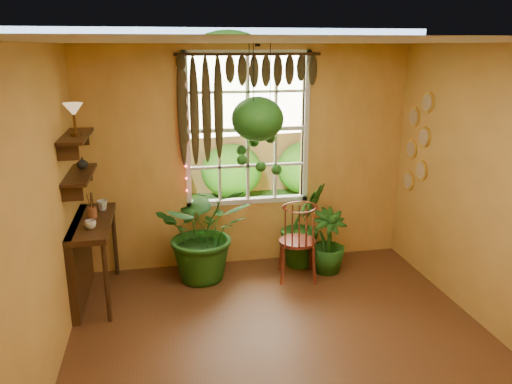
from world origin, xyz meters
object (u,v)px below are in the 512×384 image
potted_plant_left (205,231)px  potted_plant_mid (304,224)px  hanging_basket (258,124)px  counter_ledge (84,251)px  windsor_chair (297,252)px

potted_plant_left → potted_plant_mid: (1.24, 0.16, -0.06)m
potted_plant_left → hanging_basket: 1.38m
counter_ledge → windsor_chair: (2.39, 0.03, -0.22)m
windsor_chair → hanging_basket: (-0.43, 0.28, 1.48)m
hanging_basket → potted_plant_left: bearing=-173.6°
potted_plant_left → hanging_basket: size_ratio=0.80×
counter_ledge → potted_plant_left: 1.35m
counter_ledge → hanging_basket: bearing=9.0°
windsor_chair → hanging_basket: hanging_basket is taller
counter_ledge → windsor_chair: size_ratio=1.03×
potted_plant_mid → hanging_basket: hanging_basket is taller
counter_ledge → potted_plant_left: (1.32, 0.24, 0.04)m
counter_ledge → windsor_chair: 2.40m
counter_ledge → potted_plant_mid: (2.57, 0.40, -0.02)m
potted_plant_left → counter_ledge: bearing=-169.7°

